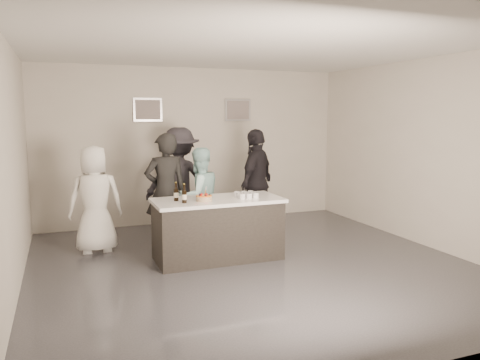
{
  "coord_description": "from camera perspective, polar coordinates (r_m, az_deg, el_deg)",
  "views": [
    {
      "loc": [
        -2.45,
        -5.89,
        2.11
      ],
      "look_at": [
        0.0,
        0.5,
        1.15
      ],
      "focal_mm": 35.0,
      "sensor_mm": 36.0,
      "label": 1
    }
  ],
  "objects": [
    {
      "name": "floor",
      "position": [
        6.72,
        1.55,
        -10.32
      ],
      "size": [
        6.0,
        6.0,
        0.0
      ],
      "primitive_type": "plane",
      "color": "#3D3D42",
      "rests_on": "ground"
    },
    {
      "name": "candles",
      "position": [
        6.45,
        -4.62,
        -2.83
      ],
      "size": [
        0.24,
        0.08,
        0.01
      ],
      "primitive_type": "cube",
      "color": "pink",
      "rests_on": "bar_counter"
    },
    {
      "name": "tumbler_cluster",
      "position": [
        6.87,
        0.79,
        -1.82
      ],
      "size": [
        0.3,
        0.3,
        0.08
      ],
      "primitive_type": "cube",
      "color": "gold",
      "rests_on": "bar_counter"
    },
    {
      "name": "person_main_black",
      "position": [
        7.42,
        -9.03,
        -1.38
      ],
      "size": [
        0.69,
        0.47,
        1.83
      ],
      "primitive_type": "imported",
      "rotation": [
        0.0,
        0.0,
        3.19
      ],
      "color": "black",
      "rests_on": "ground"
    },
    {
      "name": "picture_left",
      "position": [
        8.99,
        -11.19,
        8.41
      ],
      "size": [
        0.54,
        0.04,
        0.44
      ],
      "primitive_type": "cube",
      "color": "#B2B2B7",
      "rests_on": "wall_back"
    },
    {
      "name": "ceiling",
      "position": [
        6.44,
        1.66,
        15.93
      ],
      "size": [
        6.0,
        6.0,
        0.0
      ],
      "primitive_type": "plane",
      "rotation": [
        3.14,
        0.0,
        0.0
      ],
      "color": "white"
    },
    {
      "name": "person_guest_right",
      "position": [
        8.16,
        2.03,
        -0.31
      ],
      "size": [
        1.1,
        1.09,
        1.87
      ],
      "primitive_type": "imported",
      "rotation": [
        0.0,
        0.0,
        3.91
      ],
      "color": "black",
      "rests_on": "ground"
    },
    {
      "name": "person_main_blue",
      "position": [
        7.6,
        -5.0,
        -2.02
      ],
      "size": [
        0.91,
        0.79,
        1.59
      ],
      "primitive_type": "imported",
      "rotation": [
        0.0,
        0.0,
        3.43
      ],
      "color": "#B2E8E9",
      "rests_on": "ground"
    },
    {
      "name": "wall_left",
      "position": [
        5.94,
        -26.18,
        1.28
      ],
      "size": [
        0.04,
        6.0,
        3.0
      ],
      "primitive_type": "cube",
      "color": "beige",
      "rests_on": "ground"
    },
    {
      "name": "wall_back",
      "position": [
        9.24,
        -5.58,
        4.16
      ],
      "size": [
        6.0,
        0.04,
        3.0
      ],
      "primitive_type": "cube",
      "color": "beige",
      "rests_on": "ground"
    },
    {
      "name": "person_guest_left",
      "position": [
        7.48,
        -17.24,
        -2.25
      ],
      "size": [
        0.82,
        0.54,
        1.65
      ],
      "primitive_type": "imported",
      "rotation": [
        0.0,
        0.0,
        3.12
      ],
      "color": "white",
      "rests_on": "ground"
    },
    {
      "name": "wall_right",
      "position": [
        8.05,
        21.77,
        3.07
      ],
      "size": [
        0.04,
        6.0,
        3.0
      ],
      "primitive_type": "cube",
      "color": "beige",
      "rests_on": "ground"
    },
    {
      "name": "wall_front",
      "position": [
        3.84,
        19.1,
        -1.59
      ],
      "size": [
        6.0,
        0.04,
        3.0
      ],
      "primitive_type": "cube",
      "color": "beige",
      "rests_on": "ground"
    },
    {
      "name": "picture_right",
      "position": [
        9.47,
        -0.28,
        8.53
      ],
      "size": [
        0.54,
        0.04,
        0.44
      ],
      "primitive_type": "cube",
      "color": "#B2B2B7",
      "rests_on": "wall_back"
    },
    {
      "name": "bar_counter",
      "position": [
        6.88,
        -2.72,
        -5.97
      ],
      "size": [
        1.86,
        0.86,
        0.9
      ],
      "primitive_type": "cube",
      "color": "white",
      "rests_on": "ground"
    },
    {
      "name": "cake",
      "position": [
        6.62,
        -4.41,
        -2.24
      ],
      "size": [
        0.23,
        0.23,
        0.07
      ],
      "primitive_type": "cylinder",
      "color": "orange",
      "rests_on": "bar_counter"
    },
    {
      "name": "beer_bottle_b",
      "position": [
        6.47,
        -6.81,
        -1.67
      ],
      "size": [
        0.07,
        0.07,
        0.26
      ],
      "primitive_type": "cylinder",
      "color": "black",
      "rests_on": "bar_counter"
    },
    {
      "name": "beer_bottle_a",
      "position": [
        6.65,
        -7.79,
        -1.44
      ],
      "size": [
        0.07,
        0.07,
        0.26
      ],
      "primitive_type": "cylinder",
      "color": "black",
      "rests_on": "bar_counter"
    },
    {
      "name": "person_guest_back",
      "position": [
        8.33,
        -7.35,
        -0.12
      ],
      "size": [
        1.38,
        1.07,
        1.89
      ],
      "primitive_type": "imported",
      "rotation": [
        0.0,
        0.0,
        2.8
      ],
      "color": "#25242A",
      "rests_on": "ground"
    }
  ]
}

